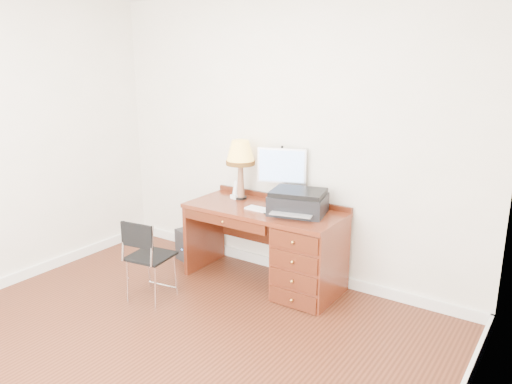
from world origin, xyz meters
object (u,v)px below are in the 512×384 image
Objects in this scene: leg_lamp at (240,156)px; equipment_box at (194,244)px; desk at (294,249)px; printer at (298,202)px; chair at (145,252)px; phone at (236,193)px; monitor at (283,169)px.

leg_lamp is 1.75× the size of equipment_box.
printer is (0.02, 0.03, 0.44)m from desk.
leg_lamp reaches higher than printer.
chair is 1.03m from equipment_box.
desk is 0.84m from phone.
monitor is (-0.26, 0.22, 0.68)m from desk.
printer is 0.96× the size of leg_lamp.
phone reaches higher than desk.
printer is at bearing 15.07° from equipment_box.
phone is at bearing 171.23° from desk.
equipment_box is (-0.27, 0.94, -0.29)m from chair.
printer is 1.68× the size of equipment_box.
phone is (-0.47, -0.11, -0.29)m from monitor.
chair is (-0.99, -0.89, 0.05)m from desk.
monitor is at bearing 25.74° from equipment_box.
monitor is 0.96× the size of printer.
leg_lamp is 0.38m from phone.
printer is (0.28, -0.19, -0.23)m from monitor.
desk is 2.56× the size of leg_lamp.
equipment_box is at bearing 165.45° from printer.
desk is 0.76m from monitor.
phone is 0.83m from equipment_box.
desk is 2.67× the size of printer.
chair is (-1.01, -0.92, -0.40)m from printer.
phone reaches higher than chair.
equipment_box is at bearing -172.27° from leg_lamp.
chair is 2.26× the size of equipment_box.
monitor is 0.56m from phone.
desk is 4.48× the size of equipment_box.
leg_lamp is at bearing 65.22° from chair.
printer is 0.78m from leg_lamp.
printer is 1.45m from equipment_box.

